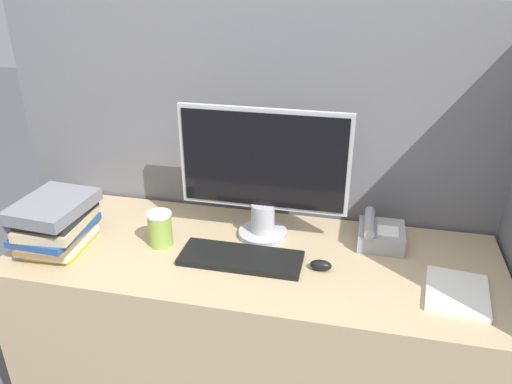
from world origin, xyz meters
TOP-DOWN VIEW (x-y plane):
  - cubicle_panel_rear at (0.00, 0.66)m, footprint 2.09×0.04m
  - desk at (0.00, 0.31)m, footprint 1.69×0.62m
  - monitor at (0.01, 0.44)m, footprint 0.60×0.18m
  - keyboard at (-0.03, 0.26)m, footprint 0.41×0.16m
  - mouse at (0.24, 0.26)m, footprint 0.07×0.04m
  - coffee_cup at (-0.33, 0.30)m, footprint 0.09×0.09m
  - book_stack at (-0.68, 0.21)m, footprint 0.24×0.30m
  - desk_telephone at (0.43, 0.47)m, footprint 0.16×0.18m
  - paper_pile at (0.66, 0.22)m, footprint 0.21×0.24m

SIDE VIEW (x-z plane):
  - desk at x=0.00m, z-range 0.00..0.77m
  - paper_pile at x=0.66m, z-range 0.77..0.78m
  - keyboard at x=-0.03m, z-range 0.77..0.79m
  - mouse at x=0.24m, z-range 0.77..0.80m
  - cubicle_panel_rear at x=0.00m, z-range 0.00..1.58m
  - desk_telephone at x=0.43m, z-range 0.76..0.86m
  - coffee_cup at x=-0.33m, z-range 0.77..0.89m
  - book_stack at x=-0.68m, z-range 0.77..0.96m
  - monitor at x=0.01m, z-range 0.77..1.25m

